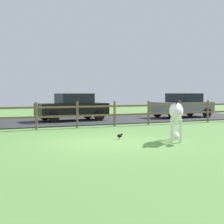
# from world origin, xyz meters

# --- Properties ---
(ground_plane) EXTENTS (60.00, 60.00, 0.00)m
(ground_plane) POSITION_xyz_m (0.00, 0.00, 0.00)
(ground_plane) COLOR #5B8C42
(parking_asphalt) EXTENTS (28.00, 7.40, 0.05)m
(parking_asphalt) POSITION_xyz_m (0.00, 9.30, 0.03)
(parking_asphalt) COLOR #2D2D33
(parking_asphalt) RESTS_ON ground_plane
(paddock_fence) EXTENTS (21.46, 0.11, 1.24)m
(paddock_fence) POSITION_xyz_m (-0.32, 5.00, 0.71)
(paddock_fence) COLOR brown
(paddock_fence) RESTS_ON ground_plane
(zebra) EXTENTS (1.29, 1.67, 1.41)m
(zebra) POSITION_xyz_m (2.28, -0.66, 0.93)
(zebra) COLOR white
(zebra) RESTS_ON ground_plane
(crow_on_grass) EXTENTS (0.21, 0.10, 0.20)m
(crow_on_grass) POSITION_xyz_m (0.73, 0.55, 0.13)
(crow_on_grass) COLOR black
(crow_on_grass) RESTS_ON ground_plane
(parked_car_black) EXTENTS (4.08, 2.04, 1.56)m
(parked_car_black) POSITION_xyz_m (1.53, 8.51, 0.84)
(parked_car_black) COLOR black
(parked_car_black) RESTS_ON parking_asphalt
(parked_car_grey) EXTENTS (4.05, 1.98, 1.56)m
(parked_car_grey) POSITION_xyz_m (8.89, 8.05, 0.84)
(parked_car_grey) COLOR slate
(parked_car_grey) RESTS_ON parking_asphalt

